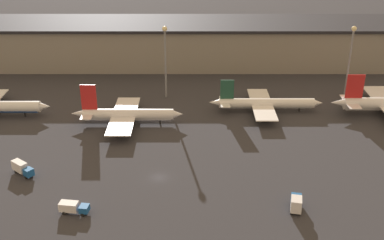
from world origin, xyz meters
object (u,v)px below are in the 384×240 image
(service_vehicle_1, at_px, (295,203))
(service_vehicle_0, at_px, (21,168))
(airplane_1, at_px, (125,115))
(service_vehicle_2, at_px, (72,207))
(airplane_2, at_px, (264,103))

(service_vehicle_1, bearing_deg, service_vehicle_0, 88.32)
(airplane_1, bearing_deg, service_vehicle_1, -46.19)
(service_vehicle_0, relative_size, service_vehicle_1, 1.21)
(service_vehicle_0, bearing_deg, service_vehicle_2, -6.22)
(service_vehicle_2, bearing_deg, service_vehicle_0, 143.32)
(airplane_2, relative_size, service_vehicle_0, 5.53)
(service_vehicle_0, xyz_separation_m, service_vehicle_2, (17.40, -17.24, -0.28))
(service_vehicle_2, bearing_deg, airplane_2, 55.85)
(airplane_1, height_order, service_vehicle_1, airplane_1)
(airplane_2, distance_m, service_vehicle_0, 81.38)
(airplane_2, relative_size, service_vehicle_1, 6.67)
(airplane_1, relative_size, service_vehicle_2, 5.04)
(service_vehicle_0, bearing_deg, service_vehicle_1, 25.45)
(airplane_1, xyz_separation_m, service_vehicle_2, (-6.64, -48.50, -1.58))
(airplane_2, xyz_separation_m, service_vehicle_0, (-70.26, -41.05, -1.03))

